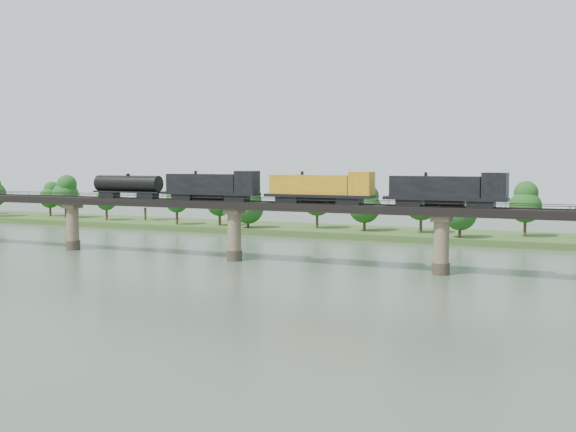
% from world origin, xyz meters
% --- Properties ---
extents(ground, '(400.00, 400.00, 0.00)m').
position_xyz_m(ground, '(0.00, 0.00, 0.00)').
color(ground, '#3A4839').
rests_on(ground, ground).
extents(far_bank, '(300.00, 24.00, 1.60)m').
position_xyz_m(far_bank, '(0.00, 85.00, 0.80)').
color(far_bank, '#314E1F').
rests_on(far_bank, ground).
extents(bridge, '(236.00, 30.00, 11.50)m').
position_xyz_m(bridge, '(0.00, 30.00, 5.46)').
color(bridge, '#473A2D').
rests_on(bridge, ground).
extents(bridge_superstructure, '(220.00, 4.90, 0.75)m').
position_xyz_m(bridge_superstructure, '(0.00, 30.00, 11.79)').
color(bridge_superstructure, black).
rests_on(bridge_superstructure, bridge).
extents(far_treeline, '(289.06, 17.54, 13.60)m').
position_xyz_m(far_treeline, '(-8.21, 80.52, 8.83)').
color(far_treeline, '#382619').
rests_on(far_treeline, far_bank).
extents(freight_train, '(84.01, 3.27, 5.78)m').
position_xyz_m(freight_train, '(10.09, 30.00, 14.26)').
color(freight_train, black).
rests_on(freight_train, bridge).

